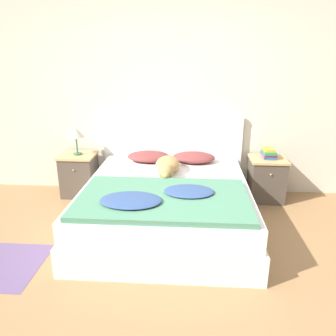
{
  "coord_description": "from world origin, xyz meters",
  "views": [
    {
      "loc": [
        0.2,
        -2.11,
        1.74
      ],
      "look_at": [
        -0.03,
        1.25,
        0.59
      ],
      "focal_mm": 35.0,
      "sensor_mm": 36.0,
      "label": 1
    }
  ],
  "objects_px": {
    "pillow_left": "(149,157)",
    "nightstand_left": "(79,175)",
    "pillow_right": "(194,157)",
    "nightstand_right": "(266,179)",
    "book_stack": "(269,153)",
    "table_lamp": "(76,133)",
    "bed": "(167,205)",
    "dog": "(168,166)"
  },
  "relations": [
    {
      "from": "bed",
      "to": "pillow_left",
      "type": "xyz_separation_m",
      "value": [
        -0.28,
        0.75,
        0.31
      ]
    },
    {
      "from": "dog",
      "to": "book_stack",
      "type": "height_order",
      "value": "book_stack"
    },
    {
      "from": "pillow_right",
      "to": "dog",
      "type": "relative_size",
      "value": 0.82
    },
    {
      "from": "pillow_left",
      "to": "nightstand_left",
      "type": "bearing_deg",
      "value": 177.82
    },
    {
      "from": "nightstand_left",
      "to": "table_lamp",
      "type": "distance_m",
      "value": 0.55
    },
    {
      "from": "pillow_left",
      "to": "pillow_right",
      "type": "relative_size",
      "value": 1.0
    },
    {
      "from": "nightstand_left",
      "to": "pillow_right",
      "type": "height_order",
      "value": "pillow_right"
    },
    {
      "from": "pillow_right",
      "to": "table_lamp",
      "type": "height_order",
      "value": "table_lamp"
    },
    {
      "from": "pillow_right",
      "to": "book_stack",
      "type": "bearing_deg",
      "value": 3.23
    },
    {
      "from": "nightstand_right",
      "to": "book_stack",
      "type": "height_order",
      "value": "book_stack"
    },
    {
      "from": "pillow_right",
      "to": "table_lamp",
      "type": "distance_m",
      "value": 1.52
    },
    {
      "from": "pillow_left",
      "to": "dog",
      "type": "bearing_deg",
      "value": -57.52
    },
    {
      "from": "bed",
      "to": "book_stack",
      "type": "height_order",
      "value": "book_stack"
    },
    {
      "from": "book_stack",
      "to": "nightstand_left",
      "type": "bearing_deg",
      "value": -179.6
    },
    {
      "from": "nightstand_left",
      "to": "dog",
      "type": "height_order",
      "value": "dog"
    },
    {
      "from": "pillow_right",
      "to": "nightstand_right",
      "type": "bearing_deg",
      "value": 2.18
    },
    {
      "from": "bed",
      "to": "table_lamp",
      "type": "relative_size",
      "value": 5.5
    },
    {
      "from": "nightstand_left",
      "to": "nightstand_right",
      "type": "distance_m",
      "value": 2.41
    },
    {
      "from": "nightstand_left",
      "to": "pillow_right",
      "type": "distance_m",
      "value": 1.52
    },
    {
      "from": "pillow_right",
      "to": "book_stack",
      "type": "distance_m",
      "value": 0.93
    },
    {
      "from": "book_stack",
      "to": "table_lamp",
      "type": "bearing_deg",
      "value": -179.72
    },
    {
      "from": "nightstand_right",
      "to": "nightstand_left",
      "type": "bearing_deg",
      "value": 180.0
    },
    {
      "from": "bed",
      "to": "pillow_left",
      "type": "height_order",
      "value": "pillow_left"
    },
    {
      "from": "pillow_left",
      "to": "pillow_right",
      "type": "height_order",
      "value": "same"
    },
    {
      "from": "nightstand_left",
      "to": "dog",
      "type": "bearing_deg",
      "value": -21.01
    },
    {
      "from": "nightstand_right",
      "to": "book_stack",
      "type": "distance_m",
      "value": 0.33
    },
    {
      "from": "nightstand_left",
      "to": "nightstand_right",
      "type": "xyz_separation_m",
      "value": [
        2.41,
        0.0,
        0.0
      ]
    },
    {
      "from": "pillow_right",
      "to": "bed",
      "type": "bearing_deg",
      "value": -110.77
    },
    {
      "from": "pillow_right",
      "to": "table_lamp",
      "type": "relative_size",
      "value": 1.49
    },
    {
      "from": "bed",
      "to": "pillow_right",
      "type": "xyz_separation_m",
      "value": [
        0.28,
        0.75,
        0.31
      ]
    },
    {
      "from": "pillow_left",
      "to": "table_lamp",
      "type": "xyz_separation_m",
      "value": [
        -0.92,
        0.04,
        0.27
      ]
    },
    {
      "from": "nightstand_right",
      "to": "table_lamp",
      "type": "relative_size",
      "value": 1.55
    },
    {
      "from": "pillow_right",
      "to": "book_stack",
      "type": "height_order",
      "value": "book_stack"
    },
    {
      "from": "pillow_left",
      "to": "table_lamp",
      "type": "distance_m",
      "value": 0.97
    },
    {
      "from": "pillow_left",
      "to": "pillow_right",
      "type": "distance_m",
      "value": 0.57
    },
    {
      "from": "pillow_right",
      "to": "nightstand_left",
      "type": "bearing_deg",
      "value": 178.65
    },
    {
      "from": "bed",
      "to": "pillow_left",
      "type": "bearing_deg",
      "value": 110.77
    },
    {
      "from": "bed",
      "to": "book_stack",
      "type": "bearing_deg",
      "value": 33.42
    },
    {
      "from": "pillow_left",
      "to": "table_lamp",
      "type": "relative_size",
      "value": 1.49
    },
    {
      "from": "pillow_left",
      "to": "nightstand_right",
      "type": "bearing_deg",
      "value": 1.35
    },
    {
      "from": "bed",
      "to": "nightstand_left",
      "type": "height_order",
      "value": "nightstand_left"
    },
    {
      "from": "table_lamp",
      "to": "bed",
      "type": "bearing_deg",
      "value": -33.06
    }
  ]
}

